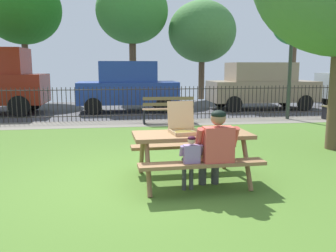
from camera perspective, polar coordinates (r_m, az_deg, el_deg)
ground at (r=7.01m, az=-5.82°, el=-5.50°), size 28.00×10.57×0.02m
cobblestone_walkway at (r=11.50m, az=-6.93°, el=0.36°), size 28.00×1.40×0.01m
street_asphalt at (r=15.52m, az=-7.37°, el=2.67°), size 28.00×6.71×0.01m
picnic_table_foreground at (r=5.61m, az=3.80°, el=-2.85°), size 1.85×1.54×0.79m
pizza_box_open at (r=5.57m, az=2.49°, el=-0.17°), size 0.48×0.53×0.48m
pizza_slice_on_table at (r=5.72m, az=9.35°, el=-0.89°), size 0.16×0.27×0.02m
adult_at_table at (r=5.19m, az=7.55°, el=-3.25°), size 0.62×0.60×1.19m
child_at_table at (r=5.10m, az=3.55°, el=-5.11°), size 0.33×0.32×0.84m
iron_fence_streetside at (r=12.12m, az=-7.08°, el=3.56°), size 23.19×0.03×1.12m
park_bench_center at (r=11.43m, az=-0.01°, el=2.50°), size 1.61×0.50×0.85m
lamp_post_walkway at (r=13.02m, az=18.87°, el=12.68°), size 0.28×0.28×4.37m
parked_car_center at (r=14.50m, az=-6.37°, el=6.26°), size 3.92×1.87×1.98m
parked_car_right at (r=15.73m, az=14.49°, el=6.24°), size 4.40×1.91×1.94m
far_tree_midleft at (r=20.12m, az=-21.95°, el=16.64°), size 3.80×3.80×6.28m
far_tree_center at (r=19.68m, az=-5.68°, el=17.54°), size 3.73×3.73×6.30m
far_tree_midright at (r=20.10m, az=5.39°, el=14.55°), size 3.62×3.62×5.25m
far_tree_right at (r=22.02m, az=19.43°, el=14.75°), size 2.51×2.51×5.22m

